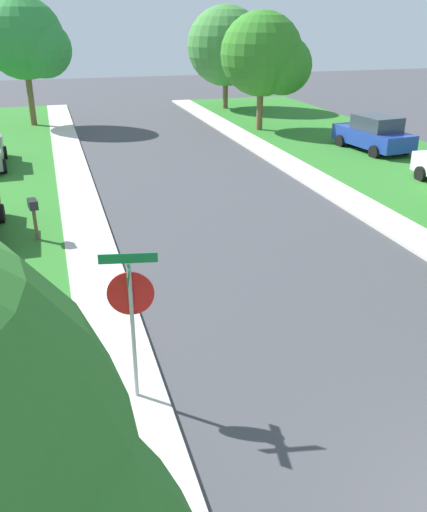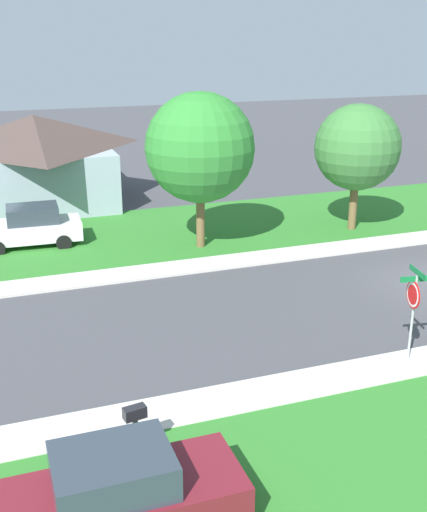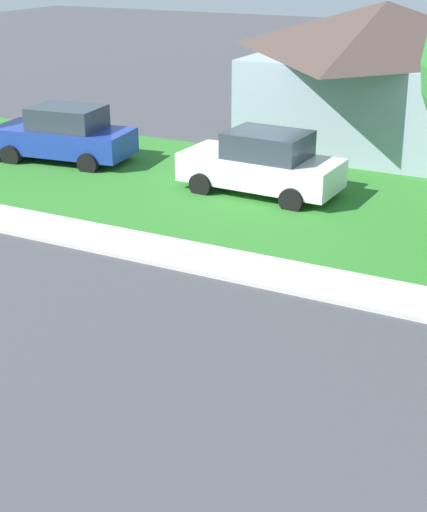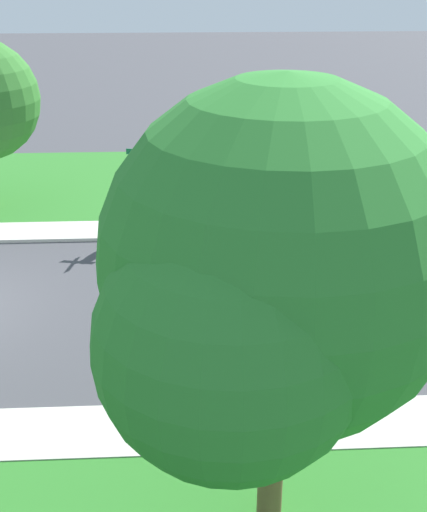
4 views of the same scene
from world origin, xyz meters
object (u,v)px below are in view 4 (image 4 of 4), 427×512
Objects in this scene: stop_sign_far_corner at (144,173)px; mailbox at (400,180)px; tree_corner_large at (268,279)px; car_maroon_across_road at (402,166)px.

stop_sign_far_corner reaches higher than mailbox.
stop_sign_far_corner is at bearing -169.97° from tree_corner_large.
tree_corner_large is at bearing -23.77° from car_maroon_across_road.
stop_sign_far_corner is at bearing -78.44° from mailbox.
mailbox is at bearing 155.59° from tree_corner_large.
mailbox is (-13.22, 6.00, -3.10)m from tree_corner_large.
stop_sign_far_corner is 11.96m from tree_corner_large.
stop_sign_far_corner is 2.11× the size of mailbox.
car_maroon_across_road is 16.95m from tree_corner_large.
tree_corner_large reaches higher than car_maroon_across_road.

